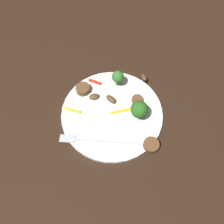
{
  "coord_description": "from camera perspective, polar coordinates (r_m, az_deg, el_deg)",
  "views": [
    {
      "loc": [
        0.02,
        0.23,
        0.45
      ],
      "look_at": [
        0.0,
        0.0,
        0.01
      ],
      "focal_mm": 33.07,
      "sensor_mm": 36.0,
      "label": 1
    }
  ],
  "objects": [
    {
      "name": "pepper_strip_1",
      "position": [
        0.5,
        2.39,
        0.67
      ],
      "size": [
        0.05,
        0.01,
        0.0
      ],
      "primitive_type": "cube",
      "rotation": [
        0.0,
        0.0,
        0.14
      ],
      "color": "yellow",
      "rests_on": "plate"
    },
    {
      "name": "broccoli_floret_1",
      "position": [
        0.52,
        1.62,
        9.63
      ],
      "size": [
        0.03,
        0.03,
        0.05
      ],
      "color": "#408630",
      "rests_on": "plate"
    },
    {
      "name": "plate",
      "position": [
        0.5,
        0.0,
        -0.3
      ],
      "size": [
        0.24,
        0.24,
        0.01
      ],
      "primitive_type": "cylinder",
      "color": "white",
      "rests_on": "ground_plane"
    },
    {
      "name": "broccoli_floret_0",
      "position": [
        0.46,
        7.58,
        0.69
      ],
      "size": [
        0.04,
        0.04,
        0.06
      ],
      "color": "#347525",
      "rests_on": "plate"
    },
    {
      "name": "sausage_slice_2",
      "position": [
        0.47,
        10.77,
        -8.88
      ],
      "size": [
        0.04,
        0.04,
        0.01
      ],
      "primitive_type": "cylinder",
      "rotation": [
        0.0,
        0.0,
        0.36
      ],
      "color": "brown",
      "rests_on": "plate"
    },
    {
      "name": "ground_plane",
      "position": [
        0.51,
        0.0,
        -0.6
      ],
      "size": [
        1.4,
        1.4,
        0.0
      ],
      "primitive_type": "plane",
      "color": "black"
    },
    {
      "name": "mushroom_0",
      "position": [
        0.52,
        -4.96,
        4.25
      ],
      "size": [
        0.03,
        0.02,
        0.01
      ],
      "primitive_type": "ellipsoid",
      "rotation": [
        0.0,
        0.0,
        3.31
      ],
      "color": "brown",
      "rests_on": "plate"
    },
    {
      "name": "mushroom_1",
      "position": [
        0.51,
        0.19,
        3.61
      ],
      "size": [
        0.03,
        0.03,
        0.01
      ],
      "primitive_type": "ellipsoid",
      "rotation": [
        0.0,
        0.0,
        5.42
      ],
      "color": "brown",
      "rests_on": "plate"
    },
    {
      "name": "fork",
      "position": [
        0.47,
        -5.21,
        -7.81
      ],
      "size": [
        0.18,
        0.04,
        0.0
      ],
      "rotation": [
        0.0,
        0.0,
        -0.15
      ],
      "color": "silver",
      "rests_on": "plate"
    },
    {
      "name": "mushroom_2",
      "position": [
        0.55,
        8.82,
        9.55
      ],
      "size": [
        0.02,
        0.03,
        0.01
      ],
      "primitive_type": "ellipsoid",
      "rotation": [
        0.0,
        0.0,
        1.79
      ],
      "color": "#4C331E",
      "rests_on": "plate"
    },
    {
      "name": "sausage_slice_1",
      "position": [
        0.51,
        7.0,
        3.35
      ],
      "size": [
        0.03,
        0.03,
        0.01
      ],
      "primitive_type": "cylinder",
      "rotation": [
        0.0,
        0.0,
        1.77
      ],
      "color": "brown",
      "rests_on": "plate"
    },
    {
      "name": "pepper_strip_0",
      "position": [
        0.51,
        -10.79,
        0.44
      ],
      "size": [
        0.04,
        0.02,
        0.0
      ],
      "primitive_type": "cube",
      "rotation": [
        0.0,
        0.0,
        2.78
      ],
      "color": "yellow",
      "rests_on": "plate"
    },
    {
      "name": "sausage_slice_0",
      "position": [
        0.53,
        -8.03,
        6.3
      ],
      "size": [
        0.05,
        0.05,
        0.02
      ],
      "primitive_type": "cylinder",
      "rotation": [
        0.0,
        0.0,
        0.45
      ],
      "color": "brown",
      "rests_on": "plate"
    },
    {
      "name": "pepper_strip_2",
      "position": [
        0.54,
        -4.7,
        8.29
      ],
      "size": [
        0.04,
        0.02,
        0.0
      ],
      "primitive_type": "cube",
      "rotation": [
        0.0,
        0.0,
        2.67
      ],
      "color": "red",
      "rests_on": "plate"
    }
  ]
}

